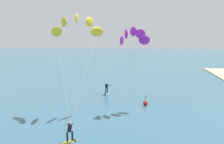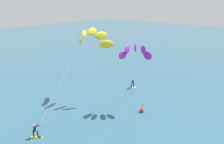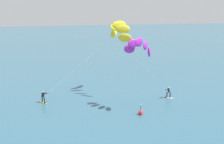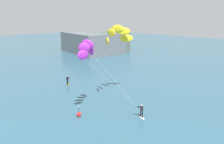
# 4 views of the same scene
# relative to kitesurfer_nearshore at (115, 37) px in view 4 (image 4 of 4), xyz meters

# --- Properties ---
(kitesurfer_nearshore) EXTENTS (12.61, 6.14, 10.74)m
(kitesurfer_nearshore) POSITION_rel_kitesurfer_nearshore_xyz_m (0.00, 0.00, 0.00)
(kitesurfer_nearshore) COLOR yellow
(kitesurfer_nearshore) RESTS_ON ground
(kitesurfer_mid_water) EXTENTS (7.79, 6.27, 9.29)m
(kitesurfer_mid_water) POSITION_rel_kitesurfer_nearshore_xyz_m (1.93, -6.11, -1.28)
(kitesurfer_mid_water) COLOR white
(kitesurfer_mid_water) RESTS_ON ground
(marker_buoy) EXTENTS (0.56, 0.56, 1.38)m
(marker_buoy) POSITION_rel_kitesurfer_nearshore_xyz_m (1.64, -7.83, -8.81)
(marker_buoy) COLOR red
(marker_buoy) RESTS_ON ground
(distant_headland) EXTENTS (25.73, 19.75, 6.48)m
(distant_headland) POSITION_rel_kitesurfer_nearshore_xyz_m (-37.42, 26.77, -6.11)
(distant_headland) COLOR #565B60
(distant_headland) RESTS_ON ground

